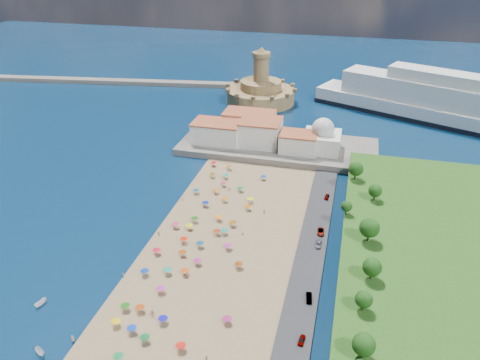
# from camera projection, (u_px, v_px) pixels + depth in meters

# --- Properties ---
(ground) EXTENTS (700.00, 700.00, 0.00)m
(ground) POSITION_uv_depth(u_px,v_px,m) (210.00, 233.00, 157.00)
(ground) COLOR #071938
(ground) RESTS_ON ground
(terrace) EXTENTS (90.00, 36.00, 3.00)m
(terrace) POSITION_uv_depth(u_px,v_px,m) (278.00, 147.00, 216.61)
(terrace) COLOR #59544C
(terrace) RESTS_ON ground
(jetty) EXTENTS (18.00, 70.00, 2.40)m
(jetty) POSITION_uv_depth(u_px,v_px,m) (249.00, 118.00, 251.46)
(jetty) COLOR #59544C
(jetty) RESTS_ON ground
(breakwater) EXTENTS (199.03, 34.77, 2.60)m
(breakwater) POSITION_uv_depth(u_px,v_px,m) (121.00, 82.00, 311.11)
(breakwater) COLOR #59544C
(breakwater) RESTS_ON ground
(waterfront_buildings) EXTENTS (57.00, 29.00, 11.00)m
(waterfront_buildings) POSITION_uv_depth(u_px,v_px,m) (251.00, 131.00, 216.98)
(waterfront_buildings) COLOR silver
(waterfront_buildings) RESTS_ON terrace
(domed_building) EXTENTS (16.00, 16.00, 15.00)m
(domed_building) POSITION_uv_depth(u_px,v_px,m) (322.00, 138.00, 207.06)
(domed_building) COLOR silver
(domed_building) RESTS_ON terrace
(fortress) EXTENTS (40.00, 40.00, 32.40)m
(fortress) POSITION_uv_depth(u_px,v_px,m) (261.00, 91.00, 274.56)
(fortress) COLOR #A78653
(fortress) RESTS_ON ground
(cruise_ship) EXTENTS (145.47, 78.25, 32.48)m
(cruise_ship) POSITION_uv_depth(u_px,v_px,m) (452.00, 106.00, 242.26)
(cruise_ship) COLOR black
(cruise_ship) RESTS_ON ground
(beach_parasols) EXTENTS (32.88, 116.73, 2.20)m
(beach_parasols) POSITION_uv_depth(u_px,v_px,m) (194.00, 245.00, 147.42)
(beach_parasols) COLOR gray
(beach_parasols) RESTS_ON beach
(beachgoers) EXTENTS (35.01, 82.77, 1.88)m
(beachgoers) POSITION_uv_depth(u_px,v_px,m) (186.00, 254.00, 145.19)
(beachgoers) COLOR tan
(beachgoers) RESTS_ON beach
(moored_boats) EXTENTS (13.04, 18.29, 1.53)m
(moored_boats) POSITION_uv_depth(u_px,v_px,m) (40.00, 324.00, 119.75)
(moored_boats) COLOR white
(moored_boats) RESTS_ON ground
(parked_cars) EXTENTS (2.44, 76.00, 1.40)m
(parked_cars) POSITION_uv_depth(u_px,v_px,m) (318.00, 250.00, 146.84)
(parked_cars) COLOR gray
(parked_cars) RESTS_ON promenade
(hillside_trees) EXTENTS (13.44, 107.73, 7.81)m
(hillside_trees) POSITION_uv_depth(u_px,v_px,m) (363.00, 246.00, 133.82)
(hillside_trees) COLOR #382314
(hillside_trees) RESTS_ON hillside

